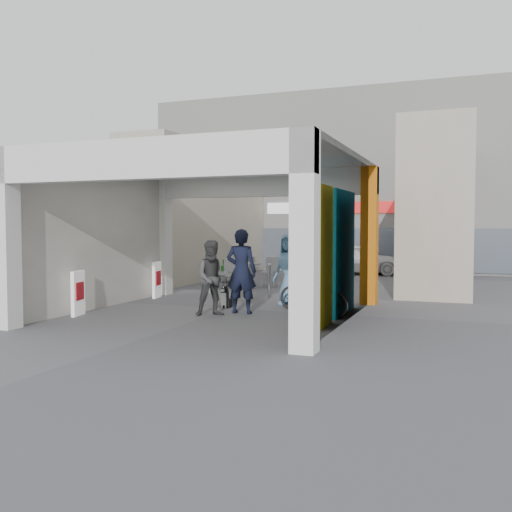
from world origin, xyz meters
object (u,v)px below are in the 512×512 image
at_px(man_back_turned, 213,278).
at_px(man_elderly, 290,269).
at_px(cafe_set, 249,276).
at_px(bicycle_front, 312,293).
at_px(bicycle_rear, 318,296).
at_px(man_with_dog, 241,271).
at_px(man_crates, 293,258).
at_px(border_collie, 225,299).
at_px(produce_stand, 236,274).
at_px(white_van, 357,259).

bearing_deg(man_back_turned, man_elderly, 29.77).
relative_size(cafe_set, man_elderly, 0.88).
relative_size(bicycle_front, bicycle_rear, 1.10).
bearing_deg(bicycle_rear, cafe_set, 52.51).
distance_m(man_with_dog, bicycle_rear, 1.84).
relative_size(man_crates, bicycle_front, 0.96).
bearing_deg(man_elderly, border_collie, -125.23).
bearing_deg(produce_stand, man_crates, 66.52).
relative_size(border_collie, man_back_turned, 0.34).
distance_m(border_collie, bicycle_rear, 2.52).
bearing_deg(white_van, bicycle_rear, 178.98).
distance_m(produce_stand, man_with_dog, 7.17).
relative_size(border_collie, bicycle_front, 0.34).
height_order(produce_stand, man_crates, man_crates).
relative_size(produce_stand, bicycle_front, 0.73).
xyz_separation_m(man_with_dog, man_crates, (-1.26, 8.16, -0.17)).
height_order(cafe_set, bicycle_rear, cafe_set).
xyz_separation_m(cafe_set, white_van, (2.40, 6.17, 0.31)).
bearing_deg(cafe_set, man_with_dog, -70.20).
distance_m(produce_stand, white_van, 6.04).
relative_size(produce_stand, man_crates, 0.76).
bearing_deg(man_elderly, white_van, 106.81).
bearing_deg(man_back_turned, produce_stand, 74.46).
height_order(cafe_set, bicycle_front, cafe_set).
xyz_separation_m(cafe_set, man_back_turned, (1.47, -5.89, 0.49)).
height_order(cafe_set, man_with_dog, man_with_dog).
relative_size(man_crates, white_van, 0.42).
distance_m(man_with_dog, white_van, 11.57).
bearing_deg(border_collie, bicycle_front, -1.28).
distance_m(man_back_turned, bicycle_front, 2.36).
bearing_deg(man_back_turned, border_collie, 66.46).
relative_size(cafe_set, man_with_dog, 0.83).
distance_m(produce_stand, border_collie, 6.25).
height_order(man_back_turned, bicycle_front, man_back_turned).
xyz_separation_m(produce_stand, man_with_dog, (2.88, -6.53, 0.65)).
height_order(border_collie, man_back_turned, man_back_turned).
bearing_deg(produce_stand, cafe_set, -29.62).
height_order(border_collie, white_van, white_van).
xyz_separation_m(cafe_set, bicycle_rear, (3.70, -5.23, 0.11)).
xyz_separation_m(border_collie, man_with_dog, (0.70, -0.68, 0.74)).
distance_m(man_with_dog, man_crates, 8.26).
xyz_separation_m(border_collie, bicycle_front, (2.13, 0.15, 0.21)).
bearing_deg(border_collie, man_back_turned, -84.51).
relative_size(man_elderly, bicycle_rear, 1.21).
relative_size(produce_stand, white_van, 0.32).
distance_m(cafe_set, man_crates, 2.90).
distance_m(man_with_dog, man_elderly, 1.85).
relative_size(man_elderly, bicycle_front, 1.09).
xyz_separation_m(man_back_turned, bicycle_front, (1.90, 1.34, -0.40)).
relative_size(man_back_turned, white_van, 0.44).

